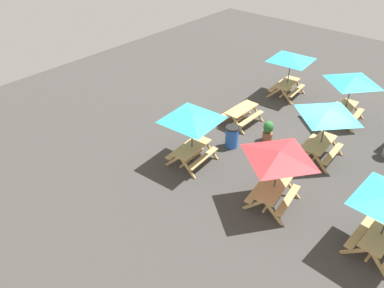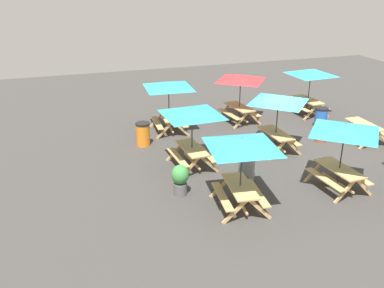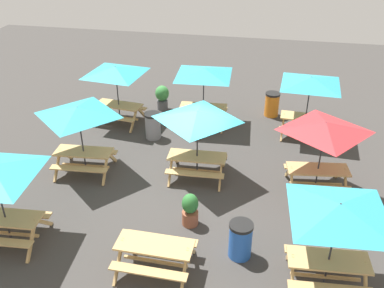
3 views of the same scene
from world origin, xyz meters
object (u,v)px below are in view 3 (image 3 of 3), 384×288
at_px(picnic_table_1, 204,76).
at_px(trash_bin_blue, 240,240).
at_px(potted_plant_0, 162,96).
at_px(picnic_table_5, 78,116).
at_px(picnic_table_3, 155,251).
at_px(trash_bin_orange, 272,104).
at_px(picnic_table_7, 310,85).
at_px(picnic_table_2, 325,132).
at_px(potted_plant_1, 190,209).
at_px(picnic_table_6, 197,120).
at_px(trash_bin_gray, 153,126).
at_px(picnic_table_0, 338,216).
at_px(picnic_table_4, 116,74).

bearing_deg(picnic_table_1, trash_bin_blue, -76.21).
bearing_deg(potted_plant_0, picnic_table_5, -103.48).
bearing_deg(picnic_table_3, trash_bin_orange, 76.17).
bearing_deg(picnic_table_7, picnic_table_2, -82.90).
height_order(picnic_table_3, potted_plant_1, potted_plant_1).
distance_m(picnic_table_6, trash_bin_gray, 3.37).
distance_m(picnic_table_3, trash_bin_gray, 6.52).
height_order(picnic_table_6, trash_bin_blue, picnic_table_6).
bearing_deg(potted_plant_0, picnic_table_6, -63.31).
bearing_deg(picnic_table_0, picnic_table_5, 151.16).
relative_size(picnic_table_0, trash_bin_gray, 2.88).
distance_m(picnic_table_6, picnic_table_7, 4.88).
distance_m(trash_bin_blue, potted_plant_0, 8.87).
bearing_deg(picnic_table_4, picnic_table_5, -81.18).
distance_m(picnic_table_4, potted_plant_1, 6.92).
height_order(picnic_table_1, trash_bin_orange, picnic_table_1).
relative_size(picnic_table_6, picnic_table_7, 0.83).
relative_size(picnic_table_1, picnic_table_3, 1.55).
bearing_deg(picnic_table_5, trash_bin_blue, -32.24).
bearing_deg(picnic_table_4, trash_bin_orange, 23.70).
height_order(picnic_table_3, trash_bin_orange, trash_bin_orange).
distance_m(picnic_table_5, trash_bin_orange, 8.00).
relative_size(picnic_table_1, picnic_table_2, 1.21).
bearing_deg(potted_plant_0, potted_plant_1, -69.59).
bearing_deg(trash_bin_gray, picnic_table_1, 42.07).
bearing_deg(picnic_table_5, picnic_table_0, -28.92).
bearing_deg(picnic_table_7, picnic_table_1, -179.38).
distance_m(picnic_table_2, picnic_table_6, 3.65).
bearing_deg(picnic_table_3, picnic_table_0, 5.29).
bearing_deg(picnic_table_5, picnic_table_6, 2.54).
relative_size(picnic_table_7, trash_bin_blue, 2.88).
height_order(picnic_table_0, potted_plant_0, picnic_table_0).
bearing_deg(picnic_table_5, picnic_table_3, -51.58).
bearing_deg(potted_plant_1, picnic_table_7, 61.42).
bearing_deg(picnic_table_2, picnic_table_0, -97.25).
bearing_deg(trash_bin_orange, picnic_table_0, -80.11).
bearing_deg(picnic_table_4, trash_bin_blue, -43.16).
relative_size(picnic_table_4, picnic_table_6, 1.20).
xyz_separation_m(picnic_table_3, picnic_table_7, (3.64, 7.55, 1.43)).
distance_m(picnic_table_1, potted_plant_0, 2.58).
height_order(picnic_table_2, potted_plant_1, picnic_table_2).
bearing_deg(potted_plant_0, picnic_table_7, -11.59).
xyz_separation_m(picnic_table_7, trash_bin_orange, (-1.25, 1.46, -1.49)).
xyz_separation_m(picnic_table_1, trash_bin_gray, (-1.61, -1.46, -1.49)).
height_order(picnic_table_6, trash_bin_orange, picnic_table_6).
height_order(picnic_table_0, picnic_table_3, picnic_table_0).
xyz_separation_m(picnic_table_4, trash_bin_blue, (5.38, -6.40, -1.49)).
xyz_separation_m(picnic_table_5, trash_bin_orange, (5.72, 5.38, -1.49)).
distance_m(picnic_table_3, potted_plant_1, 1.82).
relative_size(picnic_table_0, picnic_table_5, 1.21).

